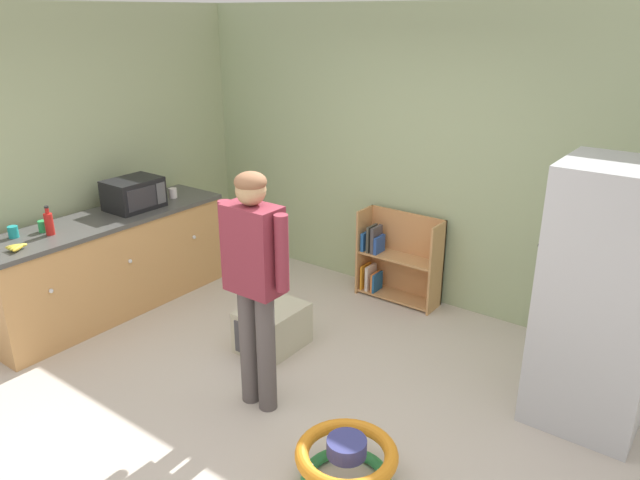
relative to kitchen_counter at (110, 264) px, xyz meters
The scene contains 16 objects.
ground_plane 2.27m from the kitchen_counter, ahead, with size 12.00×12.00×0.00m, color beige.
back_wall 3.09m from the kitchen_counter, 41.81° to the left, with size 5.20×0.06×2.70m, color #A0B386.
left_side_wall 1.09m from the kitchen_counter, 134.18° to the left, with size 0.06×2.99×2.70m, color #A3B184.
kitchen_counter is the anchor object (origin of this frame).
refrigerator 4.09m from the kitchen_counter, 13.43° to the left, with size 0.73×0.68×1.78m.
bookshelf 2.67m from the kitchen_counter, 42.15° to the left, with size 0.80×0.28×0.85m.
standing_person 2.17m from the kitchen_counter, ahead, with size 0.57×0.22×1.69m.
baby_walker 3.08m from the kitchen_counter, 10.78° to the right, with size 0.60×0.60×0.32m.
pet_carrier 1.71m from the kitchen_counter, 12.05° to the left, with size 0.42×0.55×0.36m.
microwave 0.68m from the kitchen_counter, 89.85° to the left, with size 0.37×0.48×0.28m.
banana_bunch 1.00m from the kitchen_counter, 80.29° to the right, with size 0.15×0.16×0.04m.
ketchup_bottle 0.75m from the kitchen_counter, 87.10° to the right, with size 0.07×0.07×0.25m.
teal_cup 0.90m from the kitchen_counter, 101.68° to the right, with size 0.08×0.08×0.10m, color teal.
red_cup 0.81m from the kitchen_counter, 109.68° to the left, with size 0.08×0.08×0.10m, color red.
white_cup 0.92m from the kitchen_counter, 88.48° to the left, with size 0.08×0.08×0.10m, color white.
green_cup 0.72m from the kitchen_counter, 99.68° to the right, with size 0.08×0.08×0.10m, color green.
Camera 1 is at (2.36, -2.56, 2.62)m, focal length 33.76 mm.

